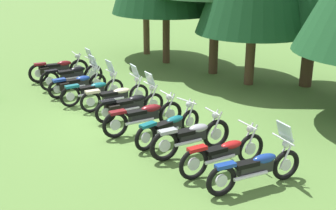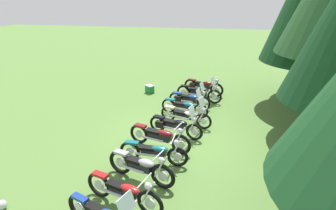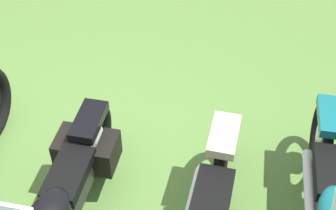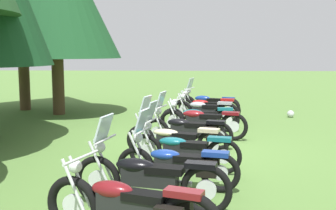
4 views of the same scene
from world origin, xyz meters
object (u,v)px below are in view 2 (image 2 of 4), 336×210
motorcycle_0 (203,86)px  motorcycle_4 (186,115)px  picnic_cooler (150,89)px  motorcycle_7 (154,152)px  motorcycle_6 (160,136)px  motorcycle_3 (185,106)px  motorcycle_1 (199,92)px  dropped_helmet (2,205)px  motorcycle_8 (141,167)px  motorcycle_9 (124,191)px  motorcycle_2 (189,99)px  motorcycle_5 (175,125)px

motorcycle_0 → motorcycle_4: bearing=-76.6°
motorcycle_4 → picnic_cooler: motorcycle_4 is taller
motorcycle_7 → motorcycle_6: bearing=92.7°
motorcycle_3 → picnic_cooler: motorcycle_3 is taller
motorcycle_1 → motorcycle_3: (1.96, -0.46, -0.03)m
motorcycle_4 → dropped_helmet: 7.00m
motorcycle_8 → dropped_helmet: size_ratio=8.78×
motorcycle_0 → motorcycle_8: bearing=-79.5°
motorcycle_0 → motorcycle_4: 4.09m
motorcycle_4 → dropped_helmet: (5.80, -3.90, -0.33)m
motorcycle_9 → picnic_cooler: (-8.77, -1.72, -0.23)m
picnic_cooler → dropped_helmet: bearing=-7.8°
motorcycle_1 → picnic_cooler: size_ratio=4.25×
motorcycle_3 → motorcycle_4: 0.98m
motorcycle_2 → motorcycle_6: 4.11m
motorcycle_5 → motorcycle_1: bearing=96.2°
motorcycle_3 → dropped_helmet: motorcycle_3 is taller
dropped_helmet → motorcycle_6: bearing=138.8°
motorcycle_6 → motorcycle_7: (0.95, 0.03, -0.04)m
motorcycle_5 → motorcycle_6: size_ratio=0.93×
motorcycle_1 → motorcycle_6: motorcycle_1 is taller
motorcycle_6 → dropped_helmet: (3.72, -3.26, -0.35)m
motorcycle_5 → picnic_cooler: motorcycle_5 is taller
motorcycle_8 → motorcycle_7: bearing=97.0°
motorcycle_0 → motorcycle_8: motorcycle_8 is taller
motorcycle_7 → dropped_helmet: bearing=-138.9°
motorcycle_5 → motorcycle_8: size_ratio=1.00×
motorcycle_6 → motorcycle_9: 2.99m
motorcycle_8 → motorcycle_9: motorcycle_8 is taller
motorcycle_2 → picnic_cooler: 3.00m
motorcycle_4 → motorcycle_8: 4.04m
motorcycle_0 → motorcycle_7: bearing=-79.4°
motorcycle_4 → dropped_helmet: motorcycle_4 is taller
motorcycle_2 → motorcycle_8: 6.00m
motorcycle_3 → motorcycle_4: (0.96, 0.19, -0.01)m
motorcycle_9 → motorcycle_6: bearing=100.4°
motorcycle_1 → motorcycle_2: (0.92, -0.42, -0.04)m
motorcycle_0 → motorcycle_2: 2.13m
motorcycle_8 → motorcycle_0: bearing=97.9°
motorcycle_5 → motorcycle_7: (2.01, -0.32, -0.03)m
motorcycle_2 → motorcycle_7: 5.06m
motorcycle_3 → motorcycle_2: bearing=100.2°
motorcycle_4 → motorcycle_5: (1.03, -0.30, 0.01)m
motorcycle_2 → motorcycle_7: bearing=-83.5°
motorcycle_0 → motorcycle_4: size_ratio=1.00×
motorcycle_0 → motorcycle_6: motorcycle_0 is taller
motorcycle_5 → dropped_helmet: motorcycle_5 is taller
motorcycle_3 → motorcycle_7: size_ratio=0.97×
motorcycle_8 → dropped_helmet: bearing=-133.8°
motorcycle_0 → dropped_helmet: (9.88, -4.26, -0.35)m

